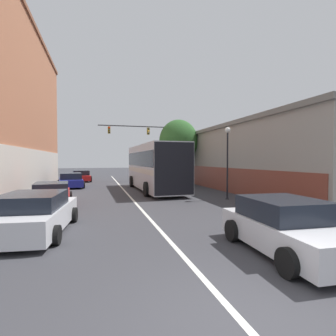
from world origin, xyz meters
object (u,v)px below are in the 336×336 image
parked_car_left_mid (52,195)px  traffic_signal_gantry (149,140)px  bus (154,165)px  parked_car_left_near (71,181)px  parked_car_left_far (35,214)px  hatchback_foreground (288,227)px  street_lamp (227,155)px  street_tree_near (179,141)px  parked_car_left_distant (81,176)px

parked_car_left_mid → traffic_signal_gantry: traffic_signal_gantry is taller
bus → parked_car_left_near: bus is taller
parked_car_left_mid → parked_car_left_far: bearing=177.9°
hatchback_foreground → street_lamp: 9.58m
bus → street_lamp: bearing=-151.0°
hatchback_foreground → parked_car_left_mid: 11.73m
parked_car_left_near → traffic_signal_gantry: size_ratio=0.54×
parked_car_left_mid → street_lamp: (10.12, -0.41, 2.18)m
hatchback_foreground → street_tree_near: bearing=-6.5°
bus → parked_car_left_distant: bus is taller
parked_car_left_mid → hatchback_foreground: bearing=-147.9°
bus → parked_car_left_far: 12.74m
traffic_signal_gantry → street_lamp: 15.86m
bus → parked_car_left_far: bus is taller
bus → street_tree_near: bearing=-37.6°
bus → parked_car_left_mid: bus is taller
parked_car_left_near → parked_car_left_mid: size_ratio=1.03×
traffic_signal_gantry → street_lamp: bearing=-82.9°
parked_car_left_far → street_lamp: (9.79, 5.17, 2.13)m
parked_car_left_distant → traffic_signal_gantry: 8.80m
hatchback_foreground → parked_car_left_far: (-6.84, 3.70, -0.02)m
parked_car_left_distant → street_tree_near: (9.74, -6.24, 3.72)m
parked_car_left_far → street_tree_near: bearing=-27.0°
street_tree_near → parked_car_left_near: bearing=-176.8°
parked_car_left_mid → street_tree_near: (10.28, 10.15, 3.74)m
parked_car_left_distant → parked_car_left_mid: bearing=171.5°
parked_car_left_far → traffic_signal_gantry: bearing=-15.4°
bus → traffic_signal_gantry: traffic_signal_gantry is taller
bus → street_tree_near: 6.40m
parked_car_left_near → hatchback_foreground: bearing=-166.5°
parked_car_left_mid → parked_car_left_far: (0.34, -5.58, 0.06)m
traffic_signal_gantry → street_tree_near: bearing=-67.5°
traffic_signal_gantry → parked_car_left_far: bearing=-110.7°
parked_car_left_far → street_lamp: street_lamp is taller
hatchback_foreground → street_tree_near: size_ratio=0.64×
hatchback_foreground → bus: bearing=4.2°
parked_car_left_distant → street_tree_near: size_ratio=0.73×
bus → hatchback_foreground: bearing=-179.8°
street_lamp → street_tree_near: (0.16, 10.56, 1.55)m
hatchback_foreground → parked_car_left_near: size_ratio=0.93×
hatchback_foreground → traffic_signal_gantry: 24.85m
parked_car_left_distant → hatchback_foreground: bearing=-172.1°
parked_car_left_near → street_tree_near: size_ratio=0.68×
parked_car_left_distant → street_lamp: size_ratio=1.06×
street_lamp → hatchback_foreground: bearing=-108.4°
parked_car_left_near → parked_car_left_mid: bearing=172.5°
parked_car_left_distant → street_lamp: street_lamp is taller
parked_car_left_near → traffic_signal_gantry: (8.12, 5.62, 4.20)m
hatchback_foreground → parked_car_left_near: hatchback_foreground is taller
parked_car_left_mid → parked_car_left_distant: 16.40m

